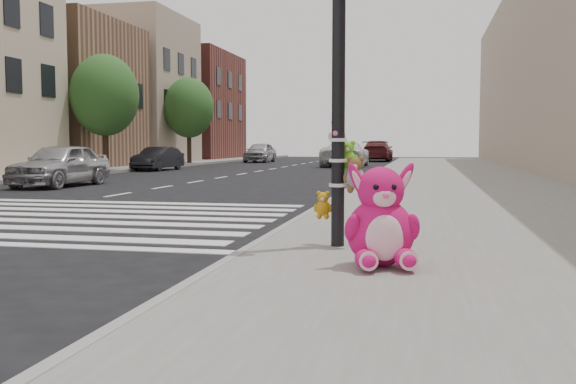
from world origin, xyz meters
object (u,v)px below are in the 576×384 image
(signal_pole, at_px, (341,112))
(car_white_near, at_px, (345,154))
(pink_bunny, at_px, (381,224))
(car_silver_far, at_px, (60,165))
(car_dark_far, at_px, (158,159))
(red_teddy, at_px, (405,232))

(signal_pole, height_order, car_white_near, signal_pole)
(pink_bunny, height_order, car_silver_far, car_silver_far)
(signal_pole, xyz_separation_m, car_white_near, (-3.68, 30.51, -1.02))
(car_dark_far, bearing_deg, signal_pole, -58.65)
(signal_pole, height_order, car_silver_far, signal_pole)
(signal_pole, relative_size, pink_bunny, 3.67)
(pink_bunny, relative_size, car_dark_far, 0.29)
(pink_bunny, xyz_separation_m, car_silver_far, (-11.16, 12.23, 0.12))
(red_teddy, distance_m, car_dark_far, 26.04)
(car_dark_far, relative_size, car_white_near, 0.68)
(red_teddy, height_order, car_white_near, car_white_near)
(red_teddy, relative_size, car_silver_far, 0.05)
(red_teddy, height_order, car_dark_far, car_dark_far)
(pink_bunny, distance_m, car_dark_far, 27.55)
(pink_bunny, distance_m, red_teddy, 1.87)
(car_white_near, bearing_deg, signal_pole, 96.20)
(signal_pole, xyz_separation_m, car_dark_far, (-12.43, 23.04, -1.17))
(car_silver_far, bearing_deg, signal_pole, -45.61)
(pink_bunny, xyz_separation_m, car_dark_far, (-13.01, 24.28, 0.03))
(signal_pole, relative_size, car_silver_far, 0.97)
(car_dark_far, bearing_deg, car_white_near, 43.51)
(car_white_near, bearing_deg, pink_bunny, 96.97)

